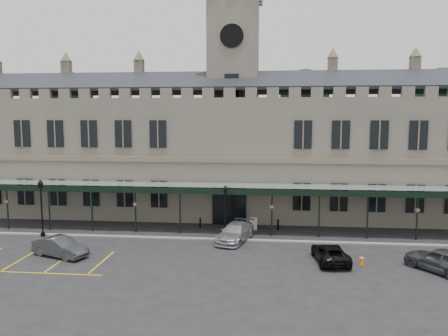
# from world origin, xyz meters

# --- Properties ---
(ground) EXTENTS (140.00, 140.00, 0.00)m
(ground) POSITION_xyz_m (0.00, 0.00, 0.00)
(ground) COLOR black
(station_building) EXTENTS (60.00, 10.36, 17.30)m
(station_building) POSITION_xyz_m (0.00, 15.91, 6.47)
(station_building) COLOR #615C51
(station_building) RESTS_ON ground
(clock_tower) EXTENTS (5.60, 5.60, 24.80)m
(clock_tower) POSITION_xyz_m (0.00, 16.00, 13.11)
(clock_tower) COLOR #615C51
(clock_tower) RESTS_ON ground
(canopy) EXTENTS (50.00, 4.10, 4.30)m
(canopy) POSITION_xyz_m (0.00, 7.46, 2.40)
(canopy) COLOR #8C9E93
(canopy) RESTS_ON ground
(kerb) EXTENTS (60.00, 0.40, 0.12)m
(kerb) POSITION_xyz_m (0.00, 5.50, 0.06)
(kerb) COLOR gray
(kerb) RESTS_ON ground
(parking_markings) EXTENTS (16.00, 6.00, 0.01)m
(parking_markings) POSITION_xyz_m (-14.00, -1.50, 0.00)
(parking_markings) COLOR gold
(parking_markings) RESTS_ON ground
(tree_behind_left) EXTENTS (6.00, 6.00, 16.00)m
(tree_behind_left) POSITION_xyz_m (-22.00, 25.00, 12.81)
(tree_behind_left) COLOR #332314
(tree_behind_left) RESTS_ON ground
(tree_behind_mid) EXTENTS (6.00, 6.00, 16.00)m
(tree_behind_mid) POSITION_xyz_m (8.00, 25.00, 12.81)
(tree_behind_mid) COLOR #332314
(tree_behind_mid) RESTS_ON ground
(tree_behind_right) EXTENTS (6.00, 6.00, 16.00)m
(tree_behind_right) POSITION_xyz_m (24.00, 25.00, 12.81)
(tree_behind_right) COLOR #332314
(tree_behind_right) RESTS_ON ground
(lamp_post_left) EXTENTS (0.47, 0.47, 4.96)m
(lamp_post_left) POSITION_xyz_m (-15.57, 5.11, 2.94)
(lamp_post_left) COLOR black
(lamp_post_left) RESTS_ON ground
(lamp_post_mid) EXTENTS (0.44, 0.44, 4.66)m
(lamp_post_mid) POSITION_xyz_m (0.16, 5.52, 2.76)
(lamp_post_mid) COLOR black
(lamp_post_mid) RESTS_ON ground
(traffic_cone) EXTENTS (0.43, 0.43, 0.69)m
(traffic_cone) POSITION_xyz_m (10.19, 0.49, 0.34)
(traffic_cone) COLOR #EC5007
(traffic_cone) RESTS_ON ground
(sign_board) EXTENTS (0.66, 0.27, 1.17)m
(sign_board) POSITION_xyz_m (2.38, 8.99, 0.57)
(sign_board) COLOR black
(sign_board) RESTS_ON ground
(bollard_left) EXTENTS (0.17, 0.17, 0.94)m
(bollard_left) POSITION_xyz_m (-2.55, 9.34, 0.47)
(bollard_left) COLOR black
(bollard_left) RESTS_ON ground
(bollard_right) EXTENTS (0.18, 0.18, 0.99)m
(bollard_right) POSITION_xyz_m (4.60, 9.30, 0.49)
(bollard_right) COLOR black
(bollard_right) RESTS_ON ground
(car_left_b) EXTENTS (4.63, 2.97, 1.44)m
(car_left_b) POSITION_xyz_m (-11.50, 0.06, 0.72)
(car_left_b) COLOR #35383D
(car_left_b) RESTS_ON ground
(car_taxi) EXTENTS (3.40, 5.43, 1.47)m
(car_taxi) POSITION_xyz_m (1.00, 5.30, 0.73)
(car_taxi) COLOR #96999E
(car_taxi) RESTS_ON ground
(car_van) EXTENTS (2.51, 4.69, 1.25)m
(car_van) POSITION_xyz_m (8.08, 0.81, 0.63)
(car_van) COLOR black
(car_van) RESTS_ON ground
(car_right_a) EXTENTS (4.40, 5.05, 1.64)m
(car_right_a) POSITION_xyz_m (15.07, -0.58, 0.82)
(car_right_a) COLOR #35383D
(car_right_a) RESTS_ON ground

